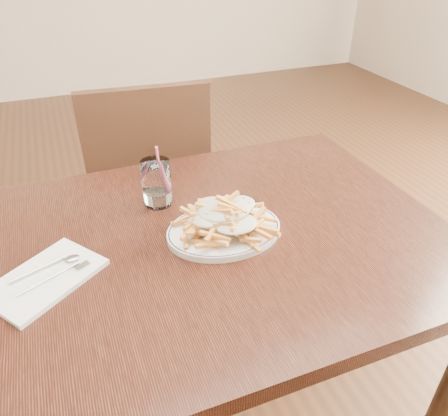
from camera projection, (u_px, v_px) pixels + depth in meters
name	position (u px, v px, depth m)	size (l,w,h in m)	color
table	(188.00, 267.00, 1.02)	(1.20, 0.80, 0.75)	black
chair_far	(149.00, 182.00, 1.65)	(0.46, 0.46, 0.92)	black
fries_plate	(224.00, 230.00, 0.99)	(0.29, 0.25, 0.02)	white
loaded_fries	(224.00, 214.00, 0.97)	(0.24, 0.20, 0.07)	gold
napkin	(45.00, 279.00, 0.86)	(0.21, 0.14, 0.01)	white
cutlery	(44.00, 274.00, 0.86)	(0.16, 0.11, 0.01)	silver
water_glass	(157.00, 185.00, 1.08)	(0.07, 0.07, 0.16)	white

